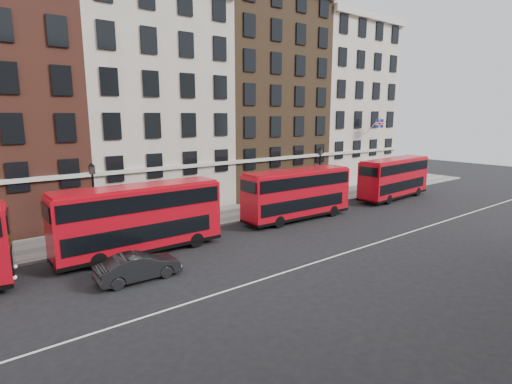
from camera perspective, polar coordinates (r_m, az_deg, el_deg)
ground at (r=24.24m, az=2.56°, el=-9.46°), size 120.00×120.00×0.00m
pavement at (r=32.54m, az=-9.57°, el=-4.14°), size 80.00×5.00×0.15m
kerb at (r=30.43m, az=-7.31°, el=-5.12°), size 80.00×0.30×0.16m
road_centre_line at (r=22.86m, az=5.87°, el=-10.79°), size 70.00×0.12×0.01m
building_terrace at (r=38.04m, az=-15.95°, el=13.21°), size 64.00×11.95×22.00m
bus_b at (r=25.43m, az=-16.37°, el=-3.52°), size 10.20×2.51×4.28m
bus_c at (r=32.59m, az=5.91°, el=-0.16°), size 9.89×2.65×4.13m
bus_d at (r=43.04m, az=19.12°, el=2.00°), size 10.04×3.17×4.15m
car_front at (r=21.90m, az=-16.44°, el=-10.21°), size 4.35×1.61×1.42m
lamp_post_left at (r=27.94m, az=-22.11°, el=-0.96°), size 0.44×0.44×5.33m
lamp_post_right at (r=38.99m, az=9.09°, el=2.86°), size 0.44×0.44×5.33m
traffic_light at (r=44.79m, az=16.74°, el=2.75°), size 0.25×0.45×3.27m
iron_railings at (r=34.30m, az=-11.36°, el=-2.44°), size 6.60×0.06×1.00m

